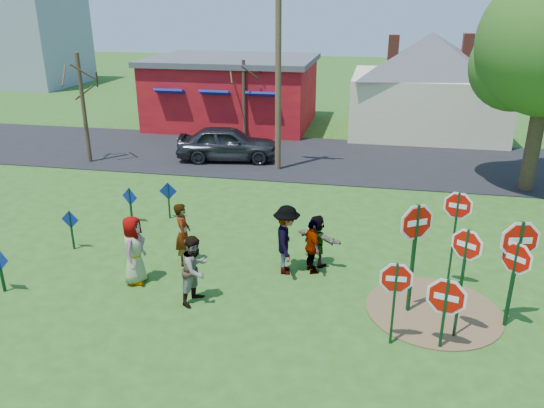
{
  "coord_description": "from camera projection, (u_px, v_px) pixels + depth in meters",
  "views": [
    {
      "loc": [
        2.8,
        -12.5,
        6.99
      ],
      "look_at": [
        0.07,
        1.43,
        1.51
      ],
      "focal_mm": 35.0,
      "sensor_mm": 36.0,
      "label": 1
    }
  ],
  "objects": [
    {
      "name": "stop_sign_e",
      "position": [
        446.0,
        301.0,
        10.99
      ],
      "size": [
        1.09,
        0.31,
        1.81
      ],
      "rotation": [
        0.0,
        0.0,
        -0.26
      ],
      "color": "#0E361B",
      "rests_on": "ground"
    },
    {
      "name": "person_c",
      "position": [
        195.0,
        269.0,
        12.86
      ],
      "size": [
        0.9,
        1.02,
        1.75
      ],
      "primitive_type": "imported",
      "rotation": [
        0.0,
        0.0,
        1.25
      ],
      "color": "#9C5843",
      "rests_on": "ground"
    },
    {
      "name": "stop_sign_d",
      "position": [
        519.0,
        248.0,
        11.64
      ],
      "size": [
        1.17,
        0.29,
        2.68
      ],
      "rotation": [
        0.0,
        0.0,
        0.22
      ],
      "color": "#0E361B",
      "rests_on": "ground"
    },
    {
      "name": "person_f",
      "position": [
        317.0,
        241.0,
        14.69
      ],
      "size": [
        1.44,
        1.02,
        1.5
      ],
      "primitive_type": "imported",
      "rotation": [
        0.0,
        0.0,
        2.68
      ],
      "color": "#1D5628",
      "rests_on": "ground"
    },
    {
      "name": "cream_house",
      "position": [
        428.0,
        79.0,
        28.9
      ],
      "size": [
        9.4,
        9.4,
        6.5
      ],
      "color": "beige",
      "rests_on": "ground"
    },
    {
      "name": "distant_building",
      "position": [
        16.0,
        37.0,
        45.5
      ],
      "size": [
        10.0,
        8.0,
        8.0
      ],
      "primitive_type": "cube",
      "color": "#8C939E",
      "rests_on": "ground"
    },
    {
      "name": "blue_diamond_c",
      "position": [
        130.0,
        201.0,
        17.52
      ],
      "size": [
        0.6,
        0.2,
        1.23
      ],
      "rotation": [
        0.0,
        0.0,
        -0.29
      ],
      "color": "#0E361B",
      "rests_on": "ground"
    },
    {
      "name": "blue_diamond_b",
      "position": [
        71.0,
        225.0,
        15.63
      ],
      "size": [
        0.56,
        0.05,
        1.24
      ],
      "rotation": [
        0.0,
        0.0,
        -0.04
      ],
      "color": "#0E361B",
      "rests_on": "ground"
    },
    {
      "name": "person_a",
      "position": [
        134.0,
        250.0,
        13.74
      ],
      "size": [
        0.65,
        0.94,
        1.86
      ],
      "primitive_type": "imported",
      "rotation": [
        0.0,
        0.0,
        1.64
      ],
      "color": "#475790",
      "rests_on": "ground"
    },
    {
      "name": "stop_sign_g",
      "position": [
        416.0,
        234.0,
        12.0
      ],
      "size": [
        1.0,
        0.62,
        2.9
      ],
      "rotation": [
        0.0,
        0.0,
        0.55
      ],
      "color": "#0E361B",
      "rests_on": "ground"
    },
    {
      "name": "ground",
      "position": [
        259.0,
        274.0,
        14.46
      ],
      "size": [
        120.0,
        120.0,
        0.0
      ],
      "primitive_type": "plane",
      "color": "#275017",
      "rests_on": "ground"
    },
    {
      "name": "blue_diamond_d",
      "position": [
        168.0,
        196.0,
        17.85
      ],
      "size": [
        0.61,
        0.08,
        1.29
      ],
      "rotation": [
        0.0,
        0.0,
        0.11
      ],
      "color": "#0E361B",
      "rests_on": "ground"
    },
    {
      "name": "person_e",
      "position": [
        312.0,
        247.0,
        14.29
      ],
      "size": [
        0.75,
        0.97,
        1.53
      ],
      "primitive_type": "imported",
      "rotation": [
        0.0,
        0.0,
        2.05
      ],
      "color": "#5D2E63",
      "rests_on": "ground"
    },
    {
      "name": "stop_sign_b",
      "position": [
        457.0,
        216.0,
        12.97
      ],
      "size": [
        0.91,
        0.28,
        2.79
      ],
      "rotation": [
        0.0,
        0.0,
        -0.28
      ],
      "color": "#0E361B",
      "rests_on": "ground"
    },
    {
      "name": "stop_sign_a",
      "position": [
        395.0,
        286.0,
        11.04
      ],
      "size": [
        0.96,
        0.07,
        2.07
      ],
      "rotation": [
        0.0,
        0.0,
        0.03
      ],
      "color": "#0E361B",
      "rests_on": "ground"
    },
    {
      "name": "suv",
      "position": [
        228.0,
        143.0,
        24.35
      ],
      "size": [
        4.84,
        2.54,
        1.57
      ],
      "primitive_type": "imported",
      "rotation": [
        0.0,
        0.0,
        1.72
      ],
      "color": "#2C2C30",
      "rests_on": "road"
    },
    {
      "name": "bare_tree_east",
      "position": [
        244.0,
        89.0,
        27.39
      ],
      "size": [
        1.8,
        1.8,
        4.14
      ],
      "color": "#382819",
      "rests_on": "ground"
    },
    {
      "name": "utility_pole",
      "position": [
        278.0,
        71.0,
        21.79
      ],
      "size": [
        1.97,
        0.25,
        8.05
      ],
      "rotation": [
        0.0,
        0.0,
        -0.01
      ],
      "color": "#4C3823",
      "rests_on": "ground"
    },
    {
      "name": "red_building",
      "position": [
        233.0,
        91.0,
        31.21
      ],
      "size": [
        9.4,
        7.69,
        3.9
      ],
      "color": "maroon",
      "rests_on": "ground"
    },
    {
      "name": "stop_sign_c",
      "position": [
        465.0,
        259.0,
        11.08
      ],
      "size": [
        0.79,
        0.52,
        2.72
      ],
      "rotation": [
        0.0,
        0.0,
        -0.58
      ],
      "color": "#0E361B",
      "rests_on": "ground"
    },
    {
      "name": "stop_sign_f",
      "position": [
        515.0,
        265.0,
        11.58
      ],
      "size": [
        0.77,
        0.65,
        2.23
      ],
      "rotation": [
        0.0,
        0.0,
        -0.7
      ],
      "color": "#0E361B",
      "rests_on": "ground"
    },
    {
      "name": "dirt_patch",
      "position": [
        433.0,
        310.0,
        12.73
      ],
      "size": [
        3.2,
        3.2,
        0.03
      ],
      "primitive_type": "cylinder",
      "color": "brown",
      "rests_on": "ground"
    },
    {
      "name": "bare_tree_west",
      "position": [
        82.0,
        93.0,
        23.24
      ],
      "size": [
        1.8,
        1.8,
        4.88
      ],
      "color": "#382819",
      "rests_on": "ground"
    },
    {
      "name": "road",
      "position": [
        312.0,
        158.0,
        24.98
      ],
      "size": [
        120.0,
        7.5,
        0.04
      ],
      "primitive_type": "cube",
      "color": "black",
      "rests_on": "ground"
    },
    {
      "name": "person_d",
      "position": [
        286.0,
        240.0,
        14.22
      ],
      "size": [
        0.92,
        1.35,
        1.93
      ],
      "primitive_type": "imported",
      "rotation": [
        0.0,
        0.0,
        1.74
      ],
      "color": "#333337",
      "rests_on": "ground"
    },
    {
      "name": "person_b",
      "position": [
        183.0,
        234.0,
        14.73
      ],
      "size": [
        0.61,
        0.76,
        1.81
      ],
      "primitive_type": "imported",
      "rotation": [
        0.0,
        0.0,
        1.88
      ],
      "color": "#23725A",
      "rests_on": "ground"
    }
  ]
}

